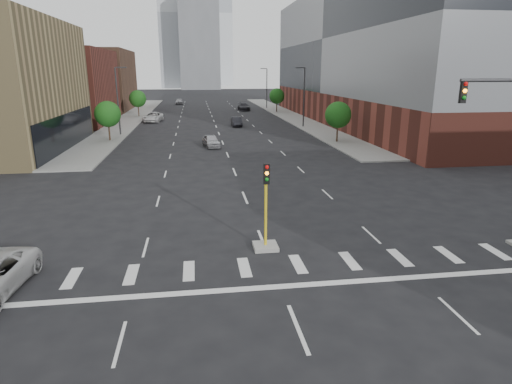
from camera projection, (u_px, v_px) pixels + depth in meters
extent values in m
plane|color=black|center=(313.00, 366.00, 12.95)|extent=(400.00, 400.00, 0.00)
cube|color=gray|center=(133.00, 117.00, 81.37)|extent=(5.00, 92.00, 0.15)
cube|color=gray|center=(287.00, 115.00, 85.41)|extent=(5.00, 92.00, 0.15)
cube|color=brown|center=(46.00, 87.00, 70.44)|extent=(20.00, 22.00, 12.00)
cube|color=brown|center=(84.00, 80.00, 95.06)|extent=(20.00, 24.00, 13.00)
cube|color=brown|center=(387.00, 107.00, 73.36)|extent=(24.00, 70.00, 5.00)
cube|color=slate|center=(393.00, 40.00, 70.34)|extent=(24.00, 70.00, 17.00)
cube|color=#B2B7BC|center=(181.00, 15.00, 211.74)|extent=(22.00, 22.00, 70.00)
cube|color=#B2B7BC|center=(214.00, 15.00, 250.87)|extent=(20.00, 20.00, 80.00)
cube|color=slate|center=(199.00, 40.00, 197.34)|extent=(18.00, 18.00, 44.00)
cube|color=#999993|center=(265.00, 246.00, 21.49)|extent=(1.20, 1.20, 0.20)
cylinder|color=gold|center=(266.00, 214.00, 21.03)|extent=(0.14, 0.14, 3.20)
cube|color=black|center=(267.00, 174.00, 20.28)|extent=(0.28, 0.18, 1.00)
sphere|color=red|center=(267.00, 167.00, 20.09)|extent=(0.18, 0.18, 0.18)
sphere|color=orange|center=(267.00, 173.00, 20.17)|extent=(0.18, 0.18, 0.18)
sphere|color=#0C7F19|center=(267.00, 179.00, 20.25)|extent=(0.18, 0.18, 0.18)
cylinder|color=#2D2D30|center=(512.00, 80.00, 19.32)|extent=(5.00, 0.16, 0.16)
cube|color=black|center=(463.00, 92.00, 19.15)|extent=(0.28, 0.18, 1.00)
sphere|color=red|center=(466.00, 84.00, 18.94)|extent=(0.18, 0.18, 0.18)
sphere|color=orange|center=(465.00, 91.00, 19.02)|extent=(0.18, 0.18, 0.18)
sphere|color=#0C7F19|center=(464.00, 98.00, 19.10)|extent=(0.18, 0.18, 0.18)
cylinder|color=#2D2D30|center=(304.00, 98.00, 65.90)|extent=(0.20, 0.20, 9.00)
cube|color=#2D2D30|center=(300.00, 68.00, 64.56)|extent=(1.40, 0.22, 0.15)
cylinder|color=#2D2D30|center=(267.00, 89.00, 99.22)|extent=(0.20, 0.20, 9.00)
cube|color=#2D2D30|center=(263.00, 69.00, 97.88)|extent=(1.40, 0.22, 0.15)
cylinder|color=#2D2D30|center=(118.00, 102.00, 57.51)|extent=(0.20, 0.20, 9.00)
cube|color=#2D2D30|center=(121.00, 67.00, 56.38)|extent=(1.40, 0.22, 0.15)
cylinder|color=#382619|center=(109.00, 133.00, 53.63)|extent=(0.20, 0.20, 1.75)
sphere|color=#164713|center=(108.00, 114.00, 52.98)|extent=(3.20, 3.20, 3.20)
cylinder|color=#382619|center=(139.00, 111.00, 82.20)|extent=(0.20, 0.20, 1.75)
sphere|color=#164713|center=(138.00, 99.00, 81.54)|extent=(3.20, 3.20, 3.20)
cylinder|color=#382619|center=(337.00, 134.00, 52.64)|extent=(0.20, 0.20, 1.75)
sphere|color=#164713|center=(338.00, 115.00, 51.99)|extent=(3.20, 3.20, 3.20)
cylinder|color=#382619|center=(277.00, 107.00, 90.72)|extent=(0.20, 0.20, 1.75)
sphere|color=#164713|center=(277.00, 96.00, 90.07)|extent=(3.20, 3.20, 3.20)
imported|color=#ACABAF|center=(211.00, 141.00, 49.78)|extent=(2.29, 4.36, 1.42)
imported|color=#222227|center=(236.00, 122.00, 68.28)|extent=(1.56, 4.35, 1.43)
imported|color=silver|center=(153.00, 117.00, 74.09)|extent=(3.45, 6.21, 1.64)
imported|color=#232328|center=(244.00, 107.00, 94.99)|extent=(2.46, 5.73, 1.65)
imported|color=#9D9DA1|center=(179.00, 101.00, 112.00)|extent=(1.91, 4.57, 1.55)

